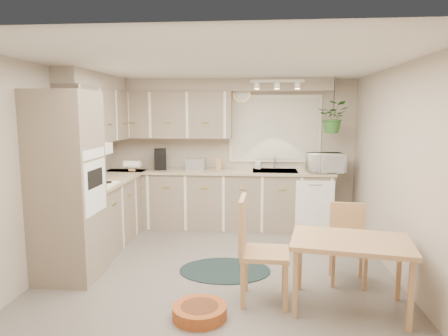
{
  "coord_description": "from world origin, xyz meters",
  "views": [
    {
      "loc": [
        0.43,
        -4.55,
        1.86
      ],
      "look_at": [
        -0.01,
        0.55,
        1.15
      ],
      "focal_mm": 32.0,
      "sensor_mm": 36.0,
      "label": 1
    }
  ],
  "objects_px": {
    "dining_table": "(349,274)",
    "microwave": "(326,161)",
    "pet_bed": "(200,312)",
    "braided_rug": "(225,270)",
    "chair_back": "(348,245)",
    "chair_left": "(265,250)"
  },
  "relations": [
    {
      "from": "chair_back",
      "to": "dining_table",
      "type": "bearing_deg",
      "value": 84.82
    },
    {
      "from": "dining_table",
      "to": "chair_back",
      "type": "distance_m",
      "value": 0.63
    },
    {
      "from": "pet_bed",
      "to": "chair_back",
      "type": "bearing_deg",
      "value": 31.09
    },
    {
      "from": "chair_left",
      "to": "braided_rug",
      "type": "bearing_deg",
      "value": -145.6
    },
    {
      "from": "microwave",
      "to": "chair_left",
      "type": "bearing_deg",
      "value": -120.8
    },
    {
      "from": "dining_table",
      "to": "chair_left",
      "type": "xyz_separation_m",
      "value": [
        -0.8,
        0.09,
        0.18
      ]
    },
    {
      "from": "chair_back",
      "to": "pet_bed",
      "type": "bearing_deg",
      "value": 36.96
    },
    {
      "from": "dining_table",
      "to": "pet_bed",
      "type": "xyz_separation_m",
      "value": [
        -1.39,
        -0.3,
        -0.28
      ]
    },
    {
      "from": "chair_left",
      "to": "pet_bed",
      "type": "distance_m",
      "value": 0.85
    },
    {
      "from": "braided_rug",
      "to": "dining_table",
      "type": "bearing_deg",
      "value": -32.98
    },
    {
      "from": "pet_bed",
      "to": "chair_left",
      "type": "bearing_deg",
      "value": 33.58
    },
    {
      "from": "chair_back",
      "to": "braided_rug",
      "type": "relative_size",
      "value": 0.79
    },
    {
      "from": "chair_back",
      "to": "microwave",
      "type": "relative_size",
      "value": 1.58
    },
    {
      "from": "braided_rug",
      "to": "pet_bed",
      "type": "distance_m",
      "value": 1.12
    },
    {
      "from": "chair_back",
      "to": "braided_rug",
      "type": "distance_m",
      "value": 1.45
    },
    {
      "from": "microwave",
      "to": "chair_back",
      "type": "bearing_deg",
      "value": -100.76
    },
    {
      "from": "chair_left",
      "to": "microwave",
      "type": "relative_size",
      "value": 1.93
    },
    {
      "from": "dining_table",
      "to": "microwave",
      "type": "xyz_separation_m",
      "value": [
        0.17,
        2.55,
        0.78
      ]
    },
    {
      "from": "pet_bed",
      "to": "microwave",
      "type": "height_order",
      "value": "microwave"
    },
    {
      "from": "chair_left",
      "to": "microwave",
      "type": "xyz_separation_m",
      "value": [
        0.97,
        2.46,
        0.6
      ]
    },
    {
      "from": "dining_table",
      "to": "microwave",
      "type": "relative_size",
      "value": 2.0
    },
    {
      "from": "braided_rug",
      "to": "microwave",
      "type": "bearing_deg",
      "value": 50.69
    }
  ]
}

